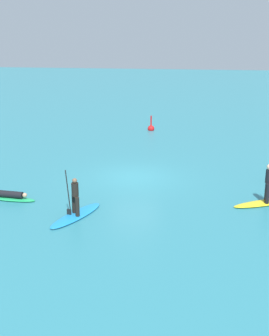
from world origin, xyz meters
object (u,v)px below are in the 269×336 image
at_px(marker_buoy, 151,128).
at_px(surfer_on_green_board, 10,196).
at_px(surfer_on_blue_board, 76,210).
at_px(surfer_on_yellow_board, 267,196).

bearing_deg(marker_buoy, surfer_on_green_board, -108.78).
bearing_deg(surfer_on_blue_board, marker_buoy, -161.21).
bearing_deg(surfer_on_blue_board, surfer_on_yellow_board, 131.36).
relative_size(surfer_on_blue_board, marker_buoy, 2.54).
bearing_deg(surfer_on_blue_board, surfer_on_green_board, -88.61).
height_order(surfer_on_green_board, marker_buoy, marker_buoy).
bearing_deg(surfer_on_green_board, surfer_on_yellow_board, 10.58).
bearing_deg(surfer_on_green_board, marker_buoy, 76.88).
distance_m(surfer_on_yellow_board, marker_buoy, 15.41).
xyz_separation_m(surfer_on_green_board, surfer_on_yellow_board, (11.58, 1.00, 0.23)).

